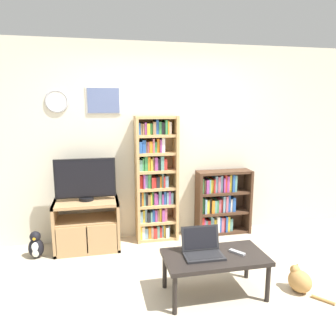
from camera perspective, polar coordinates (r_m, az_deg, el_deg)
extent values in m
plane|color=#BCAD93|center=(3.29, 5.57, -22.52)|extent=(18.00, 18.00, 0.00)
cube|color=beige|center=(4.46, -1.01, 4.44)|extent=(6.53, 0.06, 2.60)
torus|color=#B2B2B7|center=(4.33, -18.81, 10.96)|extent=(0.29, 0.03, 0.29)
cylinder|color=white|center=(4.33, -18.81, 10.96)|extent=(0.23, 0.02, 0.23)
cube|color=silver|center=(4.31, -11.18, 11.46)|extent=(0.44, 0.01, 0.34)
cube|color=slate|center=(4.31, -11.18, 11.46)|extent=(0.40, 0.02, 0.31)
cube|color=tan|center=(4.36, -18.98, -9.69)|extent=(0.04, 0.48, 0.63)
cube|color=tan|center=(4.33, -8.80, -9.33)|extent=(0.04, 0.48, 0.63)
cube|color=tan|center=(4.23, -14.09, -5.78)|extent=(0.80, 0.48, 0.04)
cube|color=tan|center=(4.44, -13.72, -13.14)|extent=(0.80, 0.48, 0.04)
cube|color=tan|center=(4.31, -13.94, -8.76)|extent=(0.73, 0.45, 0.04)
cube|color=tan|center=(4.16, -16.46, -12.13)|extent=(0.35, 0.02, 0.34)
cube|color=tan|center=(4.15, -11.35, -11.96)|extent=(0.35, 0.02, 0.34)
cylinder|color=black|center=(4.24, -14.03, -5.21)|extent=(0.18, 0.18, 0.04)
cube|color=black|center=(4.18, -14.20, -1.72)|extent=(0.74, 0.05, 0.49)
cube|color=black|center=(4.15, -14.21, -1.81)|extent=(0.70, 0.01, 0.45)
cube|color=tan|center=(4.30, -5.40, -2.16)|extent=(0.04, 0.27, 1.67)
cube|color=tan|center=(4.39, 1.30, -1.84)|extent=(0.04, 0.27, 1.67)
cube|color=tan|center=(4.46, -2.31, -1.64)|extent=(0.55, 0.02, 1.67)
cube|color=tan|center=(4.60, -1.94, -11.95)|extent=(0.48, 0.24, 0.04)
cube|color=tan|center=(4.51, -1.96, -9.23)|extent=(0.48, 0.24, 0.04)
cube|color=tan|center=(4.43, -1.98, -6.40)|extent=(0.48, 0.24, 0.04)
cube|color=tan|center=(4.37, -2.01, -3.49)|extent=(0.48, 0.24, 0.04)
cube|color=tan|center=(4.32, -2.03, -0.49)|extent=(0.48, 0.24, 0.04)
cube|color=tan|center=(4.28, -2.05, 2.57)|extent=(0.48, 0.24, 0.04)
cube|color=tan|center=(4.25, -2.07, 5.68)|extent=(0.48, 0.24, 0.04)
cube|color=tan|center=(4.23, -2.09, 8.82)|extent=(0.48, 0.24, 0.04)
cube|color=gold|center=(4.53, -4.81, -10.85)|extent=(0.02, 0.20, 0.18)
cube|color=white|center=(4.54, -4.44, -10.87)|extent=(0.03, 0.19, 0.17)
cube|color=#759EB7|center=(4.55, -3.92, -10.99)|extent=(0.04, 0.18, 0.14)
cube|color=orange|center=(4.56, -3.35, -10.91)|extent=(0.04, 0.18, 0.15)
cube|color=white|center=(4.56, -2.89, -10.90)|extent=(0.03, 0.18, 0.15)
cube|color=red|center=(4.56, -2.39, -10.90)|extent=(0.04, 0.21, 0.15)
cube|color=#5B9389|center=(4.57, -1.89, -10.76)|extent=(0.03, 0.20, 0.16)
cube|color=red|center=(4.58, -1.44, -10.83)|extent=(0.03, 0.18, 0.14)
cube|color=#759EB7|center=(4.59, -1.11, -10.69)|extent=(0.02, 0.17, 0.16)
cube|color=gold|center=(4.59, -0.81, -10.66)|extent=(0.02, 0.17, 0.16)
cube|color=white|center=(4.59, -0.37, -10.78)|extent=(0.04, 0.21, 0.14)
cube|color=#759EB7|center=(4.60, -0.02, -10.66)|extent=(0.02, 0.18, 0.15)
cube|color=#759EB7|center=(4.46, -4.78, -8.22)|extent=(0.03, 0.19, 0.15)
cube|color=gold|center=(4.47, -4.34, -8.12)|extent=(0.03, 0.17, 0.16)
cube|color=#759EB7|center=(4.47, -3.98, -8.00)|extent=(0.03, 0.17, 0.18)
cube|color=#232328|center=(4.47, -3.53, -8.24)|extent=(0.04, 0.20, 0.14)
cube|color=#5B9389|center=(4.47, -3.08, -8.20)|extent=(0.02, 0.20, 0.14)
cube|color=#2856A8|center=(4.48, -2.68, -8.03)|extent=(0.03, 0.18, 0.16)
cube|color=#9E4293|center=(4.48, -2.25, -8.04)|extent=(0.03, 0.19, 0.16)
cube|color=#93704C|center=(4.49, -1.85, -8.01)|extent=(0.03, 0.18, 0.16)
cube|color=gold|center=(4.49, -1.49, -7.88)|extent=(0.03, 0.18, 0.17)
cube|color=#9E4293|center=(4.50, -1.04, -7.96)|extent=(0.03, 0.21, 0.16)
cube|color=#B75B70|center=(4.50, -0.60, -7.79)|extent=(0.03, 0.21, 0.18)
cube|color=#232328|center=(4.38, -4.90, -5.23)|extent=(0.02, 0.21, 0.18)
cube|color=orange|center=(4.38, -4.60, -5.15)|extent=(0.02, 0.19, 0.18)
cube|color=#5B9389|center=(4.39, -4.24, -5.21)|extent=(0.02, 0.18, 0.17)
cube|color=#232328|center=(4.39, -3.87, -5.18)|extent=(0.03, 0.19, 0.17)
cube|color=#93704C|center=(4.40, -3.45, -5.34)|extent=(0.03, 0.20, 0.14)
cube|color=gold|center=(4.40, -3.09, -5.25)|extent=(0.02, 0.21, 0.16)
cube|color=#388947|center=(4.41, -2.81, -5.10)|extent=(0.02, 0.17, 0.17)
cube|color=#9E4293|center=(4.41, -2.37, -5.17)|extent=(0.04, 0.19, 0.16)
cube|color=#9E4293|center=(4.42, -2.00, -5.27)|extent=(0.02, 0.17, 0.14)
cube|color=#5B9389|center=(4.42, -1.57, -4.96)|extent=(0.04, 0.18, 0.18)
cube|color=#9E4293|center=(4.43, -1.10, -5.22)|extent=(0.02, 0.19, 0.14)
cube|color=#2856A8|center=(4.43, -0.71, -4.98)|extent=(0.03, 0.19, 0.18)
cube|color=#759EB7|center=(4.44, -0.30, -5.02)|extent=(0.02, 0.20, 0.17)
cube|color=#9E4293|center=(4.44, 0.04, -4.92)|extent=(0.03, 0.20, 0.18)
cube|color=#759EB7|center=(4.45, 0.45, -5.04)|extent=(0.03, 0.20, 0.15)
cube|color=red|center=(4.33, -4.83, -2.26)|extent=(0.04, 0.17, 0.17)
cube|color=#9E4293|center=(4.32, -4.30, -2.15)|extent=(0.02, 0.21, 0.19)
cube|color=#759EB7|center=(4.34, -3.92, -2.21)|extent=(0.04, 0.17, 0.17)
cube|color=#388947|center=(4.34, -3.38, -2.11)|extent=(0.04, 0.19, 0.18)
cube|color=red|center=(4.34, -2.86, -2.38)|extent=(0.03, 0.22, 0.14)
cube|color=red|center=(4.36, -2.44, -2.36)|extent=(0.03, 0.18, 0.14)
cube|color=#232328|center=(4.36, -1.94, -2.31)|extent=(0.04, 0.19, 0.14)
cube|color=orange|center=(4.37, -1.45, -2.26)|extent=(0.02, 0.17, 0.14)
cube|color=#5B9389|center=(4.37, -1.12, -2.00)|extent=(0.02, 0.18, 0.18)
cube|color=red|center=(4.37, -0.85, -2.24)|extent=(0.02, 0.21, 0.15)
cube|color=#759EB7|center=(4.38, -0.43, -2.19)|extent=(0.04, 0.19, 0.15)
cube|color=#5B9389|center=(4.28, -4.88, 0.58)|extent=(0.04, 0.19, 0.14)
cube|color=#388947|center=(4.28, -4.45, 0.73)|extent=(0.02, 0.19, 0.16)
cube|color=#388947|center=(4.28, -3.98, 0.93)|extent=(0.04, 0.19, 0.19)
cube|color=orange|center=(4.29, -3.48, 0.88)|extent=(0.03, 0.19, 0.18)
cube|color=gold|center=(4.29, -3.06, 0.74)|extent=(0.02, 0.20, 0.16)
cube|color=#93704C|center=(4.30, -2.72, 0.87)|extent=(0.02, 0.17, 0.17)
cube|color=#9E4293|center=(4.31, -2.24, 0.87)|extent=(0.04, 0.19, 0.17)
cube|color=#232328|center=(4.32, -1.75, 0.76)|extent=(0.03, 0.18, 0.15)
cube|color=#5B9389|center=(4.32, -1.21, 0.98)|extent=(0.04, 0.20, 0.18)
cube|color=red|center=(4.33, -0.65, 0.78)|extent=(0.04, 0.20, 0.15)
cube|color=#2856A8|center=(4.24, -4.94, 3.70)|extent=(0.04, 0.21, 0.15)
cube|color=#2856A8|center=(4.24, -4.35, 3.84)|extent=(0.04, 0.20, 0.16)
cube|color=#93704C|center=(4.26, -3.92, 3.71)|extent=(0.02, 0.17, 0.14)
cube|color=#B75B70|center=(4.26, -3.61, 3.70)|extent=(0.02, 0.19, 0.14)
cube|color=orange|center=(4.26, -3.17, 3.76)|extent=(0.04, 0.20, 0.15)
cube|color=#B75B70|center=(4.26, -2.69, 4.00)|extent=(0.02, 0.20, 0.18)
cube|color=#388947|center=(4.27, -2.34, 3.74)|extent=(0.03, 0.18, 0.14)
cube|color=orange|center=(4.28, -1.89, 4.01)|extent=(0.03, 0.17, 0.18)
cube|color=#9E4293|center=(4.28, -1.46, 3.94)|extent=(0.02, 0.20, 0.17)
cube|color=white|center=(4.29, -1.01, 4.10)|extent=(0.04, 0.19, 0.19)
cube|color=#2856A8|center=(4.22, -5.11, 6.86)|extent=(0.02, 0.19, 0.15)
cube|color=#93704C|center=(4.22, -4.82, 6.81)|extent=(0.02, 0.18, 0.14)
cube|color=#93704C|center=(4.23, -4.44, 6.81)|extent=(0.03, 0.18, 0.14)
cube|color=#9E4293|center=(4.23, -4.05, 6.92)|extent=(0.03, 0.19, 0.15)
cube|color=gold|center=(4.23, -3.61, 6.85)|extent=(0.04, 0.21, 0.14)
cube|color=#388947|center=(4.24, -3.12, 6.85)|extent=(0.03, 0.17, 0.14)
cube|color=#93704C|center=(4.24, -2.57, 6.98)|extent=(0.04, 0.21, 0.16)
cube|color=#2856A8|center=(4.26, -2.06, 7.19)|extent=(0.03, 0.17, 0.19)
cube|color=#388947|center=(4.26, -1.56, 7.01)|extent=(0.03, 0.17, 0.16)
cube|color=#232328|center=(4.27, -1.02, 6.97)|extent=(0.04, 0.18, 0.15)
cube|color=#388947|center=(4.27, -0.52, 7.17)|extent=(0.03, 0.22, 0.18)
cube|color=orange|center=(4.27, -0.17, 7.11)|extent=(0.02, 0.21, 0.17)
cube|color=white|center=(4.29, 0.18, 7.02)|extent=(0.03, 0.18, 0.16)
cube|color=#472D1E|center=(4.59, 5.34, -6.25)|extent=(0.04, 0.26, 0.91)
cube|color=#472D1E|center=(4.85, 13.67, -5.55)|extent=(0.04, 0.26, 0.91)
cube|color=#472D1E|center=(4.81, 9.09, -5.51)|extent=(0.77, 0.02, 0.91)
cube|color=#472D1E|center=(4.85, 9.46, -10.82)|extent=(0.70, 0.22, 0.04)
cube|color=#472D1E|center=(4.75, 9.57, -7.58)|extent=(0.70, 0.22, 0.04)
cube|color=#472D1E|center=(4.67, 9.68, -4.21)|extent=(0.70, 0.22, 0.04)
cube|color=#472D1E|center=(4.60, 9.80, -0.72)|extent=(0.70, 0.22, 0.04)
cube|color=red|center=(4.71, 5.77, -9.65)|extent=(0.04, 0.19, 0.24)
cube|color=#9E4293|center=(4.72, 6.14, -9.78)|extent=(0.02, 0.18, 0.21)
cube|color=#5B9389|center=(4.74, 6.44, -9.88)|extent=(0.03, 0.17, 0.18)
cube|color=red|center=(4.75, 6.88, -9.84)|extent=(0.04, 0.17, 0.18)
cube|color=#5B9389|center=(4.75, 7.28, -9.45)|extent=(0.02, 0.17, 0.24)
cube|color=#759EB7|center=(4.76, 7.57, -9.57)|extent=(0.02, 0.16, 0.21)
cube|color=gold|center=(4.78, 7.91, -9.70)|extent=(0.03, 0.16, 0.18)
cube|color=white|center=(4.78, 8.41, -9.43)|extent=(0.04, 0.20, 0.23)
cube|color=#2856A8|center=(4.79, 8.78, -9.45)|extent=(0.02, 0.19, 0.22)
cube|color=#B75B70|center=(4.81, 9.16, -9.45)|extent=(0.04, 0.18, 0.21)
cube|color=red|center=(4.82, 9.49, -9.42)|extent=(0.02, 0.18, 0.21)
cube|color=#2856A8|center=(4.82, 9.79, -9.30)|extent=(0.03, 0.20, 0.23)
cube|color=gold|center=(4.84, 10.15, -9.29)|extent=(0.04, 0.17, 0.22)
cube|color=#5B9389|center=(4.86, 10.63, -9.43)|extent=(0.04, 0.17, 0.18)
cube|color=#388947|center=(4.62, 5.80, -6.37)|extent=(0.04, 0.16, 0.22)
cube|color=#759EB7|center=(4.62, 6.29, -6.43)|extent=(0.03, 0.20, 0.21)
cube|color=gold|center=(4.64, 6.69, -6.48)|extent=(0.04, 0.18, 0.19)
cube|color=#232328|center=(4.66, 7.07, -6.37)|extent=(0.03, 0.16, 0.20)
cube|color=orange|center=(4.66, 7.53, -6.48)|extent=(0.04, 0.19, 0.18)
cube|color=#5B9389|center=(4.68, 7.99, -6.45)|extent=(0.03, 0.19, 0.18)
cube|color=#388947|center=(4.69, 8.35, -6.40)|extent=(0.02, 0.17, 0.18)
cube|color=#B75B70|center=(4.71, 8.71, -6.34)|extent=(0.04, 0.16, 0.18)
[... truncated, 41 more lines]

